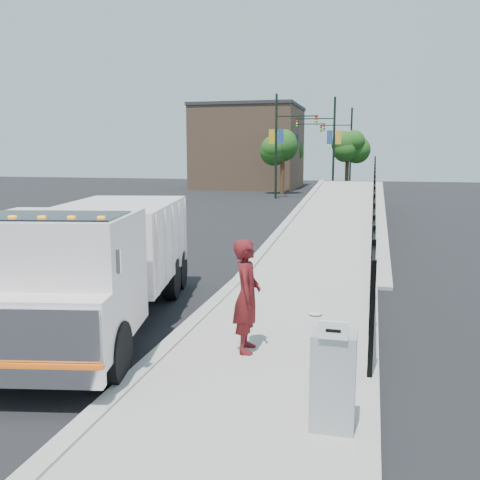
# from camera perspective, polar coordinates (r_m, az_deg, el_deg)

# --- Properties ---
(ground) EXTENTS (120.00, 120.00, 0.00)m
(ground) POSITION_cam_1_polar(r_m,az_deg,el_deg) (11.26, -4.89, -9.15)
(ground) COLOR black
(ground) RESTS_ON ground
(sidewalk) EXTENTS (3.55, 12.00, 0.12)m
(sidewalk) POSITION_cam_1_polar(r_m,az_deg,el_deg) (8.96, 2.87, -13.69)
(sidewalk) COLOR #9E998E
(sidewalk) RESTS_ON ground
(curb) EXTENTS (0.30, 12.00, 0.16)m
(curb) POSITION_cam_1_polar(r_m,az_deg,el_deg) (9.48, -8.89, -12.34)
(curb) COLOR #ADAAA3
(curb) RESTS_ON ground
(ramp) EXTENTS (3.95, 24.06, 3.19)m
(ramp) POSITION_cam_1_polar(r_m,az_deg,el_deg) (26.38, 10.87, 1.38)
(ramp) COLOR #9E998E
(ramp) RESTS_ON ground
(iron_fence) EXTENTS (0.10, 28.00, 1.80)m
(iron_fence) POSITION_cam_1_polar(r_m,az_deg,el_deg) (22.26, 14.03, 2.16)
(iron_fence) COLOR black
(iron_fence) RESTS_ON ground
(truck) EXTENTS (3.86, 7.97, 2.62)m
(truck) POSITION_cam_1_polar(r_m,az_deg,el_deg) (11.09, -14.94, -1.85)
(truck) COLOR black
(truck) RESTS_ON ground
(worker) EXTENTS (0.57, 0.79, 1.99)m
(worker) POSITION_cam_1_polar(r_m,az_deg,el_deg) (9.29, 0.74, -5.96)
(worker) COLOR #5A1316
(worker) RESTS_ON sidewalk
(utility_cabinet) EXTENTS (0.55, 0.40, 1.25)m
(utility_cabinet) POSITION_cam_1_polar(r_m,az_deg,el_deg) (6.98, 9.89, -14.62)
(utility_cabinet) COLOR gray
(utility_cabinet) RESTS_ON sidewalk
(arrow_sign) EXTENTS (0.35, 0.04, 0.22)m
(arrow_sign) POSITION_cam_1_polar(r_m,az_deg,el_deg) (6.51, 9.93, -9.47)
(arrow_sign) COLOR white
(arrow_sign) RESTS_ON utility_cabinet
(debris) EXTENTS (0.30, 0.30, 0.08)m
(debris) POSITION_cam_1_polar(r_m,az_deg,el_deg) (11.66, 8.03, -7.75)
(debris) COLOR silver
(debris) RESTS_ON sidewalk
(light_pole_0) EXTENTS (3.77, 0.22, 8.00)m
(light_pole_0) POSITION_cam_1_polar(r_m,az_deg,el_deg) (42.00, 4.29, 10.37)
(light_pole_0) COLOR black
(light_pole_0) RESTS_ON ground
(light_pole_1) EXTENTS (3.77, 0.22, 8.00)m
(light_pole_1) POSITION_cam_1_polar(r_m,az_deg,el_deg) (44.91, 9.58, 10.20)
(light_pole_1) COLOR black
(light_pole_1) RESTS_ON ground
(light_pole_2) EXTENTS (3.77, 0.22, 8.00)m
(light_pole_2) POSITION_cam_1_polar(r_m,az_deg,el_deg) (53.49, 5.93, 10.11)
(light_pole_2) COLOR black
(light_pole_2) RESTS_ON ground
(light_pole_3) EXTENTS (3.77, 0.22, 8.00)m
(light_pole_3) POSITION_cam_1_polar(r_m,az_deg,el_deg) (55.91, 11.43, 9.94)
(light_pole_3) COLOR black
(light_pole_3) RESTS_ON ground
(tree_0) EXTENTS (2.71, 2.71, 5.35)m
(tree_0) POSITION_cam_1_polar(r_m,az_deg,el_deg) (46.24, 4.58, 9.75)
(tree_0) COLOR #382314
(tree_0) RESTS_ON ground
(tree_1) EXTENTS (2.27, 2.27, 5.14)m
(tree_1) POSITION_cam_1_polar(r_m,az_deg,el_deg) (49.62, 11.41, 9.53)
(tree_1) COLOR #382314
(tree_1) RESTS_ON ground
(tree_2) EXTENTS (2.63, 2.63, 5.32)m
(tree_2) POSITION_cam_1_polar(r_m,az_deg,el_deg) (57.64, 5.39, 9.64)
(tree_2) COLOR #382314
(tree_2) RESTS_ON ground
(building) EXTENTS (10.00, 10.00, 8.00)m
(building) POSITION_cam_1_polar(r_m,az_deg,el_deg) (55.53, 0.98, 9.75)
(building) COLOR #8C664C
(building) RESTS_ON ground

